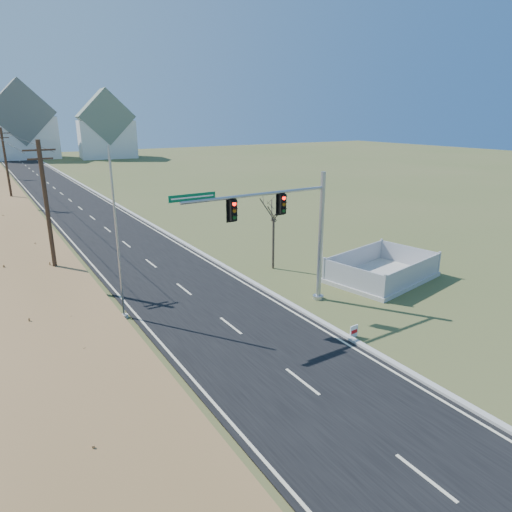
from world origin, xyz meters
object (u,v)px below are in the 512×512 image
(flagpole, at_px, (119,253))
(bare_tree, at_px, (274,208))
(traffic_signal_mast, at_px, (295,228))
(fence_enclosure, at_px, (382,275))
(open_sign, at_px, (354,331))

(flagpole, height_order, bare_tree, flagpole)
(traffic_signal_mast, relative_size, bare_tree, 1.73)
(traffic_signal_mast, height_order, flagpole, flagpole)
(fence_enclosure, height_order, flagpole, flagpole)
(open_sign, distance_m, bare_tree, 11.74)
(flagpole, distance_m, bare_tree, 11.62)
(fence_enclosure, height_order, open_sign, fence_enclosure)
(flagpole, bearing_deg, traffic_signal_mast, -21.95)
(fence_enclosure, relative_size, bare_tree, 1.43)
(bare_tree, bearing_deg, fence_enclosure, -48.90)
(traffic_signal_mast, relative_size, fence_enclosure, 1.21)
(bare_tree, bearing_deg, traffic_signal_mast, -114.17)
(open_sign, distance_m, flagpole, 12.43)
(traffic_signal_mast, bearing_deg, fence_enclosure, 2.27)
(flagpole, relative_size, bare_tree, 1.67)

